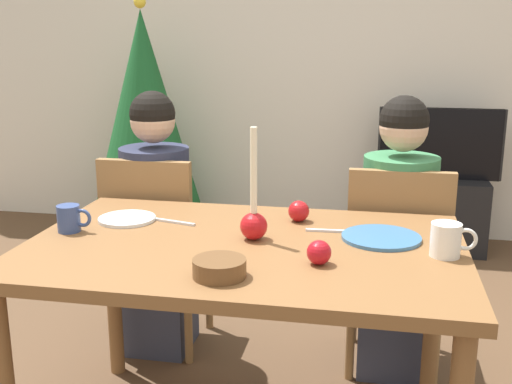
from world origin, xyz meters
TOP-DOWN VIEW (x-y plane):
  - back_wall at (0.00, 2.60)m, footprint 6.40×0.10m
  - dining_table at (0.00, 0.00)m, footprint 1.40×0.90m
  - chair_left at (-0.53, 0.61)m, footprint 0.40×0.40m
  - chair_right at (0.50, 0.61)m, footprint 0.40×0.40m
  - person_left_child at (-0.53, 0.64)m, footprint 0.30×0.30m
  - person_right_child at (0.50, 0.64)m, footprint 0.30×0.30m
  - tv_stand at (0.81, 2.30)m, footprint 0.64×0.40m
  - tv at (0.81, 2.30)m, footprint 0.79×0.05m
  - christmas_tree at (-1.15, 2.14)m, footprint 0.78×0.78m
  - candle_centerpiece at (0.02, 0.04)m, footprint 0.09×0.09m
  - plate_left at (-0.47, 0.17)m, footprint 0.20×0.20m
  - plate_right at (0.43, 0.13)m, footprint 0.26×0.26m
  - mug_left at (-0.61, 0.01)m, footprint 0.12×0.08m
  - mug_right at (0.62, 0.00)m, footprint 0.14×0.09m
  - fork_left at (-0.30, 0.17)m, footprint 0.18×0.06m
  - fork_right at (0.27, 0.17)m, footprint 0.18×0.02m
  - bowl_walnuts at (-0.01, -0.29)m, footprint 0.15×0.15m
  - apple_near_candle at (0.14, 0.27)m, footprint 0.08×0.08m
  - apple_by_left_plate at (0.25, -0.14)m, footprint 0.07×0.07m

SIDE VIEW (x-z plane):
  - tv_stand at x=0.81m, z-range 0.00..0.48m
  - chair_left at x=-0.53m, z-range 0.06..0.96m
  - chair_right at x=0.50m, z-range 0.06..0.96m
  - person_left_child at x=-0.53m, z-range -0.02..1.16m
  - person_right_child at x=0.50m, z-range -0.02..1.16m
  - dining_table at x=0.00m, z-range 0.29..1.04m
  - tv at x=0.81m, z-range 0.48..0.94m
  - fork_left at x=-0.30m, z-range 0.75..0.76m
  - fork_right at x=0.27m, z-range 0.75..0.76m
  - plate_left at x=-0.47m, z-range 0.75..0.76m
  - plate_right at x=0.43m, z-range 0.75..0.76m
  - bowl_walnuts at x=-0.01m, z-range 0.75..0.80m
  - apple_by_left_plate at x=0.25m, z-range 0.75..0.82m
  - apple_near_candle at x=0.14m, z-range 0.75..0.83m
  - mug_left at x=-0.61m, z-range 0.75..0.84m
  - mug_right at x=0.62m, z-range 0.75..0.85m
  - candle_centerpiece at x=0.02m, z-range 0.64..1.01m
  - christmas_tree at x=-1.15m, z-range 0.03..1.67m
  - back_wall at x=0.00m, z-range 0.00..2.60m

